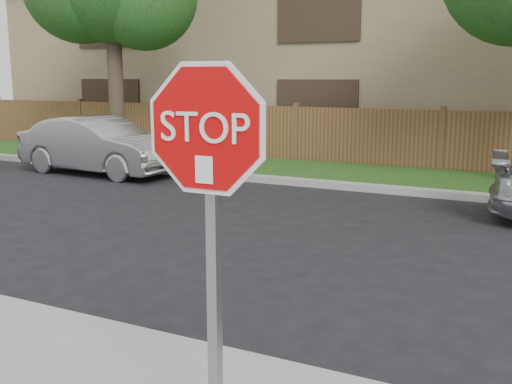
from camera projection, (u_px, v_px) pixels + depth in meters
The scene contains 7 objects.
ground at pixel (209, 353), 5.35m from camera, with size 90.00×90.00×0.00m, color black.
far_curb at pixel (412, 191), 12.48m from camera, with size 70.00×0.30×0.15m, color gray.
grass_strip at pixel (427, 180), 13.93m from camera, with size 70.00×3.00×0.12m, color #1E4714.
fence at pixel (441, 142), 15.19m from camera, with size 70.00×0.12×1.60m, color brown.
apartment_building at pixel (477, 43), 19.58m from camera, with size 35.20×9.20×7.20m.
stop_sign at pixel (209, 187), 3.29m from camera, with size 1.01×0.13×2.55m.
sedan_left at pixel (99, 146), 15.06m from camera, with size 1.53×4.38×1.44m, color #9E9DA2.
Camera 1 is at (2.62, -4.26, 2.42)m, focal length 42.00 mm.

